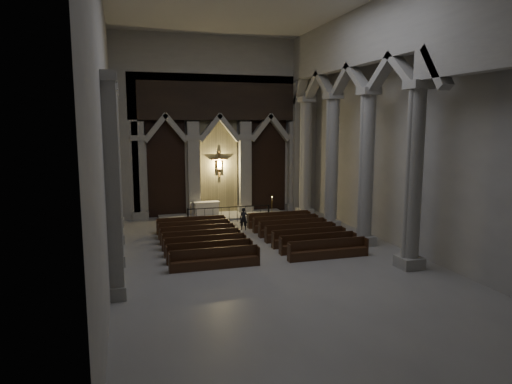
% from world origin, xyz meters
% --- Properties ---
extents(room, '(24.00, 24.10, 12.00)m').
position_xyz_m(room, '(0.00, 0.00, 7.60)').
color(room, gray).
rests_on(room, ground).
extents(sanctuary_wall, '(14.00, 0.77, 12.00)m').
position_xyz_m(sanctuary_wall, '(0.00, 11.54, 6.62)').
color(sanctuary_wall, '#9D9B93').
rests_on(sanctuary_wall, ground).
extents(right_arcade, '(1.00, 24.00, 12.00)m').
position_xyz_m(right_arcade, '(5.50, 1.33, 7.83)').
color(right_arcade, '#9D9B93').
rests_on(right_arcade, ground).
extents(left_pilasters, '(0.60, 13.00, 8.03)m').
position_xyz_m(left_pilasters, '(-6.75, 3.50, 3.91)').
color(left_pilasters, '#9D9B93').
rests_on(left_pilasters, ground).
extents(sanctuary_step, '(8.50, 2.60, 0.15)m').
position_xyz_m(sanctuary_step, '(0.00, 10.60, 0.07)').
color(sanctuary_step, '#9D9B93').
rests_on(sanctuary_step, ground).
extents(altar, '(1.73, 0.69, 0.88)m').
position_xyz_m(altar, '(-1.06, 10.99, 0.60)').
color(altar, beige).
rests_on(altar, sanctuary_step).
extents(altar_rail, '(5.35, 0.09, 1.05)m').
position_xyz_m(altar_rail, '(0.00, 8.74, 0.70)').
color(altar_rail, black).
rests_on(altar_rail, ground).
extents(candle_stand_left, '(0.24, 0.24, 1.42)m').
position_xyz_m(candle_stand_left, '(-2.43, 8.86, 0.39)').
color(candle_stand_left, '#AC8A35').
rests_on(candle_stand_left, ground).
extents(candle_stand_right, '(0.24, 0.24, 1.42)m').
position_xyz_m(candle_stand_right, '(3.13, 9.54, 0.39)').
color(candle_stand_right, '#AC8A35').
rests_on(candle_stand_right, ground).
extents(pews, '(9.38, 7.43, 0.89)m').
position_xyz_m(pews, '(0.00, 3.32, 0.29)').
color(pews, black).
rests_on(pews, ground).
extents(worshipper, '(0.57, 0.48, 1.34)m').
position_xyz_m(worshipper, '(0.37, 6.52, 0.67)').
color(worshipper, black).
rests_on(worshipper, ground).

